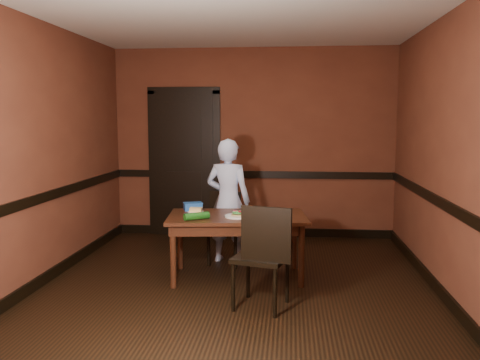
% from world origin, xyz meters
% --- Properties ---
extents(floor, '(4.00, 4.50, 0.01)m').
position_xyz_m(floor, '(0.00, 0.00, 0.00)').
color(floor, black).
rests_on(floor, ground).
extents(ceiling, '(4.00, 4.50, 0.01)m').
position_xyz_m(ceiling, '(0.00, 0.00, 2.70)').
color(ceiling, beige).
rests_on(ceiling, ground).
extents(wall_back, '(4.00, 0.02, 2.70)m').
position_xyz_m(wall_back, '(0.00, 2.25, 1.35)').
color(wall_back, '#5C2C1C').
rests_on(wall_back, ground).
extents(wall_front, '(4.00, 0.02, 2.70)m').
position_xyz_m(wall_front, '(0.00, -2.25, 1.35)').
color(wall_front, '#5C2C1C').
rests_on(wall_front, ground).
extents(wall_left, '(0.02, 4.50, 2.70)m').
position_xyz_m(wall_left, '(-2.00, 0.00, 1.35)').
color(wall_left, '#5C2C1C').
rests_on(wall_left, ground).
extents(wall_right, '(0.02, 4.50, 2.70)m').
position_xyz_m(wall_right, '(2.00, 0.00, 1.35)').
color(wall_right, '#5C2C1C').
rests_on(wall_right, ground).
extents(dado_back, '(4.00, 0.03, 0.10)m').
position_xyz_m(dado_back, '(0.00, 2.23, 0.90)').
color(dado_back, black).
rests_on(dado_back, ground).
extents(dado_left, '(0.03, 4.50, 0.10)m').
position_xyz_m(dado_left, '(-1.99, 0.00, 0.90)').
color(dado_left, black).
rests_on(dado_left, ground).
extents(dado_right, '(0.03, 4.50, 0.10)m').
position_xyz_m(dado_right, '(1.99, 0.00, 0.90)').
color(dado_right, black).
rests_on(dado_right, ground).
extents(baseboard_back, '(4.00, 0.03, 0.12)m').
position_xyz_m(baseboard_back, '(0.00, 2.23, 0.06)').
color(baseboard_back, black).
rests_on(baseboard_back, ground).
extents(baseboard_left, '(0.03, 4.50, 0.12)m').
position_xyz_m(baseboard_left, '(-1.99, 0.00, 0.06)').
color(baseboard_left, black).
rests_on(baseboard_left, ground).
extents(baseboard_right, '(0.03, 4.50, 0.12)m').
position_xyz_m(baseboard_right, '(1.99, 0.00, 0.06)').
color(baseboard_right, black).
rests_on(baseboard_right, ground).
extents(door, '(1.05, 0.07, 2.20)m').
position_xyz_m(door, '(-1.00, 2.22, 1.09)').
color(door, black).
rests_on(door, ground).
extents(dining_table, '(1.54, 0.97, 0.68)m').
position_xyz_m(dining_table, '(-0.02, 0.27, 0.34)').
color(dining_table, '#34190D').
rests_on(dining_table, floor).
extents(chair_far, '(0.46, 0.46, 0.84)m').
position_xyz_m(chair_far, '(-0.20, 0.78, 0.42)').
color(chair_far, black).
rests_on(chair_far, floor).
extents(chair_near, '(0.55, 0.55, 0.96)m').
position_xyz_m(chair_near, '(0.28, -0.57, 0.48)').
color(chair_near, black).
rests_on(chair_near, floor).
extents(person, '(0.60, 0.45, 1.47)m').
position_xyz_m(person, '(-0.19, 0.88, 0.74)').
color(person, silver).
rests_on(person, floor).
extents(sandwich_plate, '(0.26, 0.26, 0.07)m').
position_xyz_m(sandwich_plate, '(-0.01, 0.16, 0.70)').
color(sandwich_plate, white).
rests_on(sandwich_plate, dining_table).
extents(sauce_jar, '(0.07, 0.07, 0.08)m').
position_xyz_m(sauce_jar, '(0.26, 0.20, 0.72)').
color(sauce_jar, '#589243').
rests_on(sauce_jar, dining_table).
extents(cheese_saucer, '(0.17, 0.17, 0.05)m').
position_xyz_m(cheese_saucer, '(-0.49, 0.37, 0.70)').
color(cheese_saucer, white).
rests_on(cheese_saucer, dining_table).
extents(food_tub, '(0.24, 0.21, 0.09)m').
position_xyz_m(food_tub, '(-0.55, 0.51, 0.73)').
color(food_tub, blue).
rests_on(food_tub, dining_table).
extents(wrapped_veg, '(0.26, 0.21, 0.07)m').
position_xyz_m(wrapped_veg, '(-0.41, -0.01, 0.72)').
color(wrapped_veg, '#175315').
rests_on(wrapped_veg, dining_table).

